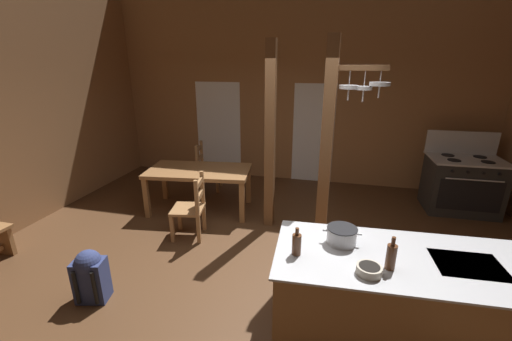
{
  "coord_description": "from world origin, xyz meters",
  "views": [
    {
      "loc": [
        0.78,
        -3.25,
        2.46
      ],
      "look_at": [
        -0.19,
        0.75,
        1.07
      ],
      "focal_mm": 22.63,
      "sensor_mm": 36.0,
      "label": 1
    }
  ],
  "objects_px": {
    "ladderback_chair_near_window": "(207,167)",
    "kitchen_island": "(398,303)",
    "stockpot_on_counter": "(342,235)",
    "backpack": "(90,274)",
    "dining_table": "(199,174)",
    "stove_range": "(462,184)",
    "bottle_short_on_counter": "(391,256)",
    "bottle_tall_on_counter": "(297,244)",
    "mixing_bowl_on_counter": "(369,270)",
    "ladderback_chair_by_post": "(191,208)"
  },
  "relations": [
    {
      "from": "kitchen_island",
      "to": "mixing_bowl_on_counter",
      "type": "distance_m",
      "value": 0.66
    },
    {
      "from": "backpack",
      "to": "mixing_bowl_on_counter",
      "type": "distance_m",
      "value": 2.82
    },
    {
      "from": "stockpot_on_counter",
      "to": "bottle_tall_on_counter",
      "type": "xyz_separation_m",
      "value": [
        -0.37,
        -0.27,
        0.02
      ]
    },
    {
      "from": "dining_table",
      "to": "bottle_short_on_counter",
      "type": "xyz_separation_m",
      "value": [
        2.66,
        -2.43,
        0.37
      ]
    },
    {
      "from": "bottle_tall_on_counter",
      "to": "bottle_short_on_counter",
      "type": "height_order",
      "value": "bottle_short_on_counter"
    },
    {
      "from": "bottle_tall_on_counter",
      "to": "bottle_short_on_counter",
      "type": "relative_size",
      "value": 0.89
    },
    {
      "from": "bottle_short_on_counter",
      "to": "mixing_bowl_on_counter",
      "type": "bearing_deg",
      "value": -146.06
    },
    {
      "from": "dining_table",
      "to": "stove_range",
      "type": "bearing_deg",
      "value": 13.47
    },
    {
      "from": "stove_range",
      "to": "ladderback_chair_near_window",
      "type": "bearing_deg",
      "value": -178.78
    },
    {
      "from": "mixing_bowl_on_counter",
      "to": "bottle_tall_on_counter",
      "type": "height_order",
      "value": "bottle_tall_on_counter"
    },
    {
      "from": "kitchen_island",
      "to": "dining_table",
      "type": "distance_m",
      "value": 3.61
    },
    {
      "from": "kitchen_island",
      "to": "backpack",
      "type": "distance_m",
      "value": 3.07
    },
    {
      "from": "backpack",
      "to": "stockpot_on_counter",
      "type": "distance_m",
      "value": 2.64
    },
    {
      "from": "ladderback_chair_near_window",
      "to": "backpack",
      "type": "bearing_deg",
      "value": -89.89
    },
    {
      "from": "stove_range",
      "to": "backpack",
      "type": "xyz_separation_m",
      "value": [
        -4.6,
        -3.42,
        -0.17
      ]
    },
    {
      "from": "stockpot_on_counter",
      "to": "backpack",
      "type": "bearing_deg",
      "value": -174.36
    },
    {
      "from": "ladderback_chair_by_post",
      "to": "bottle_tall_on_counter",
      "type": "height_order",
      "value": "bottle_tall_on_counter"
    },
    {
      "from": "stove_range",
      "to": "backpack",
      "type": "distance_m",
      "value": 5.73
    },
    {
      "from": "stove_range",
      "to": "bottle_tall_on_counter",
      "type": "relative_size",
      "value": 5.34
    },
    {
      "from": "ladderback_chair_near_window",
      "to": "bottle_tall_on_counter",
      "type": "relative_size",
      "value": 3.84
    },
    {
      "from": "bottle_short_on_counter",
      "to": "ladderback_chair_near_window",
      "type": "bearing_deg",
      "value": 130.87
    },
    {
      "from": "dining_table",
      "to": "ladderback_chair_near_window",
      "type": "bearing_deg",
      "value": 104.98
    },
    {
      "from": "ladderback_chair_near_window",
      "to": "kitchen_island",
      "type": "bearing_deg",
      "value": -46.07
    },
    {
      "from": "mixing_bowl_on_counter",
      "to": "bottle_short_on_counter",
      "type": "bearing_deg",
      "value": 33.94
    },
    {
      "from": "ladderback_chair_by_post",
      "to": "kitchen_island",
      "type": "bearing_deg",
      "value": -27.96
    },
    {
      "from": "dining_table",
      "to": "bottle_tall_on_counter",
      "type": "bearing_deg",
      "value": -51.29
    },
    {
      "from": "backpack",
      "to": "bottle_short_on_counter",
      "type": "height_order",
      "value": "bottle_short_on_counter"
    },
    {
      "from": "ladderback_chair_by_post",
      "to": "bottle_short_on_counter",
      "type": "relative_size",
      "value": 3.41
    },
    {
      "from": "bottle_short_on_counter",
      "to": "stove_range",
      "type": "bearing_deg",
      "value": 64.06
    },
    {
      "from": "ladderback_chair_near_window",
      "to": "backpack",
      "type": "distance_m",
      "value": 3.33
    },
    {
      "from": "mixing_bowl_on_counter",
      "to": "kitchen_island",
      "type": "bearing_deg",
      "value": 42.49
    },
    {
      "from": "dining_table",
      "to": "backpack",
      "type": "xyz_separation_m",
      "value": [
        -0.25,
        -2.38,
        -0.34
      ]
    },
    {
      "from": "bottle_tall_on_counter",
      "to": "ladderback_chair_near_window",
      "type": "bearing_deg",
      "value": 123.06
    },
    {
      "from": "bottle_short_on_counter",
      "to": "bottle_tall_on_counter",
      "type": "bearing_deg",
      "value": 178.12
    },
    {
      "from": "stockpot_on_counter",
      "to": "bottle_tall_on_counter",
      "type": "distance_m",
      "value": 0.46
    },
    {
      "from": "stove_range",
      "to": "ladderback_chair_by_post",
      "type": "relative_size",
      "value": 1.39
    },
    {
      "from": "dining_table",
      "to": "mixing_bowl_on_counter",
      "type": "relative_size",
      "value": 9.31
    },
    {
      "from": "mixing_bowl_on_counter",
      "to": "bottle_short_on_counter",
      "type": "distance_m",
      "value": 0.21
    },
    {
      "from": "kitchen_island",
      "to": "ladderback_chair_near_window",
      "type": "bearing_deg",
      "value": 133.93
    },
    {
      "from": "stove_range",
      "to": "ladderback_chair_near_window",
      "type": "xyz_separation_m",
      "value": [
        -4.6,
        -0.1,
        -0.03
      ]
    },
    {
      "from": "dining_table",
      "to": "bottle_short_on_counter",
      "type": "height_order",
      "value": "bottle_short_on_counter"
    },
    {
      "from": "ladderback_chair_by_post",
      "to": "bottle_tall_on_counter",
      "type": "distance_m",
      "value": 2.34
    },
    {
      "from": "ladderback_chair_near_window",
      "to": "bottle_short_on_counter",
      "type": "xyz_separation_m",
      "value": [
        2.92,
        -3.37,
        0.57
      ]
    },
    {
      "from": "backpack",
      "to": "stove_range",
      "type": "bearing_deg",
      "value": 36.65
    },
    {
      "from": "kitchen_island",
      "to": "mixing_bowl_on_counter",
      "type": "bearing_deg",
      "value": -137.51
    },
    {
      "from": "stockpot_on_counter",
      "to": "mixing_bowl_on_counter",
      "type": "relative_size",
      "value": 1.75
    },
    {
      "from": "kitchen_island",
      "to": "stove_range",
      "type": "distance_m",
      "value": 3.63
    },
    {
      "from": "ladderback_chair_near_window",
      "to": "ladderback_chair_by_post",
      "type": "height_order",
      "value": "same"
    },
    {
      "from": "kitchen_island",
      "to": "bottle_tall_on_counter",
      "type": "relative_size",
      "value": 8.92
    },
    {
      "from": "dining_table",
      "to": "kitchen_island",
      "type": "bearing_deg",
      "value": -38.53
    }
  ]
}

